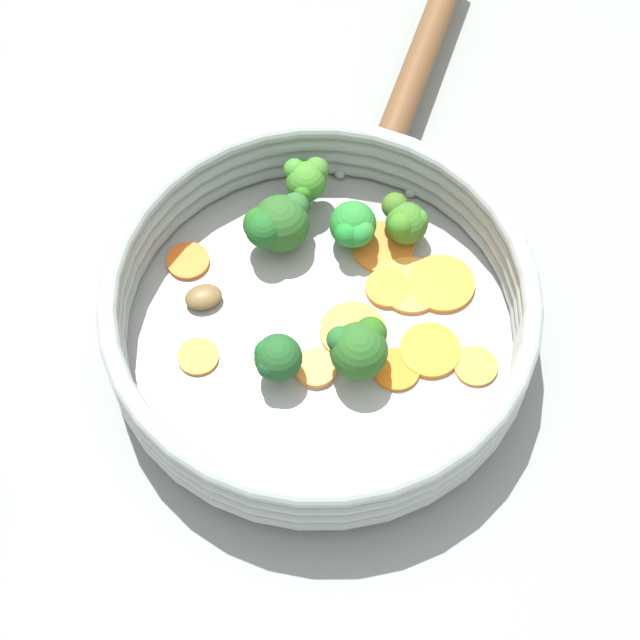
% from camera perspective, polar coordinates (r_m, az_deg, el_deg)
% --- Properties ---
extents(ground_plane, '(4.00, 4.00, 0.00)m').
position_cam_1_polar(ground_plane, '(0.77, 0.00, -1.12)').
color(ground_plane, gray).
extents(skillet, '(0.29, 0.29, 0.02)m').
position_cam_1_polar(skillet, '(0.76, 0.00, -0.84)').
color(skillet, '#939699').
rests_on(skillet, ground_plane).
extents(skillet_rim_wall, '(0.30, 0.30, 0.06)m').
position_cam_1_polar(skillet_rim_wall, '(0.73, 0.00, 0.49)').
color(skillet_rim_wall, '#909C9D').
rests_on(skillet_rim_wall, skillet).
extents(skillet_handle, '(0.22, 0.10, 0.02)m').
position_cam_1_polar(skillet_handle, '(0.90, 5.34, 13.58)').
color(skillet_handle, brown).
rests_on(skillet_handle, skillet).
extents(skillet_rivet_left, '(0.01, 0.01, 0.01)m').
position_cam_1_polar(skillet_rivet_left, '(0.82, 4.86, 6.81)').
color(skillet_rivet_left, '#939694').
rests_on(skillet_rivet_left, skillet).
extents(skillet_rivet_right, '(0.01, 0.01, 0.01)m').
position_cam_1_polar(skillet_rivet_right, '(0.83, 1.07, 7.83)').
color(skillet_rivet_right, '#90929C').
rests_on(skillet_rivet_right, skillet).
extents(carrot_slice_0, '(0.06, 0.06, 0.00)m').
position_cam_1_polar(carrot_slice_0, '(0.78, 4.85, 1.86)').
color(carrot_slice_0, '#F99B37').
rests_on(carrot_slice_0, skillet).
extents(carrot_slice_1, '(0.04, 0.04, 0.00)m').
position_cam_1_polar(carrot_slice_1, '(0.75, -6.51, -1.95)').
color(carrot_slice_1, orange).
rests_on(carrot_slice_1, skillet).
extents(carrot_slice_2, '(0.06, 0.06, 0.00)m').
position_cam_1_polar(carrot_slice_2, '(0.75, 1.77, -0.60)').
color(carrot_slice_2, orange).
rests_on(carrot_slice_2, skillet).
extents(carrot_slice_3, '(0.03, 0.03, 0.01)m').
position_cam_1_polar(carrot_slice_3, '(0.74, -0.24, -2.58)').
color(carrot_slice_3, '#F98C3D').
rests_on(carrot_slice_3, skillet).
extents(carrot_slice_4, '(0.06, 0.06, 0.00)m').
position_cam_1_polar(carrot_slice_4, '(0.78, 6.52, 1.95)').
color(carrot_slice_4, orange).
rests_on(carrot_slice_4, skillet).
extents(carrot_slice_5, '(0.05, 0.05, 0.00)m').
position_cam_1_polar(carrot_slice_5, '(0.77, 3.63, 1.70)').
color(carrot_slice_5, orange).
rests_on(carrot_slice_5, skillet).
extents(carrot_slice_6, '(0.06, 0.06, 0.00)m').
position_cam_1_polar(carrot_slice_6, '(0.79, 3.39, 3.89)').
color(carrot_slice_6, orange).
rests_on(carrot_slice_6, skillet).
extents(carrot_slice_7, '(0.03, 0.03, 0.00)m').
position_cam_1_polar(carrot_slice_7, '(0.79, -7.05, 3.14)').
color(carrot_slice_7, orange).
rests_on(carrot_slice_7, skillet).
extents(carrot_slice_8, '(0.04, 0.04, 0.00)m').
position_cam_1_polar(carrot_slice_8, '(0.74, 4.10, -2.65)').
color(carrot_slice_8, orange).
rests_on(carrot_slice_8, skillet).
extents(carrot_slice_9, '(0.06, 0.06, 0.00)m').
position_cam_1_polar(carrot_slice_9, '(0.75, 5.90, -1.62)').
color(carrot_slice_9, orange).
rests_on(carrot_slice_9, skillet).
extents(carrot_slice_10, '(0.04, 0.04, 0.00)m').
position_cam_1_polar(carrot_slice_10, '(0.75, 8.31, -2.46)').
color(carrot_slice_10, orange).
rests_on(carrot_slice_10, skillet).
extents(broccoli_floret_0, '(0.03, 0.04, 0.04)m').
position_cam_1_polar(broccoli_floret_0, '(0.72, -2.14, -2.21)').
color(broccoli_floret_0, '#68874C').
rests_on(broccoli_floret_0, skillet).
extents(broccoli_floret_1, '(0.04, 0.04, 0.05)m').
position_cam_1_polar(broccoli_floret_1, '(0.72, 2.09, -1.52)').
color(broccoli_floret_1, '#699153').
rests_on(broccoli_floret_1, skillet).
extents(broccoli_floret_2, '(0.03, 0.04, 0.04)m').
position_cam_1_polar(broccoli_floret_2, '(0.78, 4.42, 5.37)').
color(broccoli_floret_2, '#82B75D').
rests_on(broccoli_floret_2, skillet).
extents(broccoli_floret_3, '(0.04, 0.03, 0.04)m').
position_cam_1_polar(broccoli_floret_3, '(0.79, -0.74, 7.48)').
color(broccoli_floret_3, '#78A15E').
rests_on(broccoli_floret_3, skillet).
extents(broccoli_floret_4, '(0.04, 0.04, 0.04)m').
position_cam_1_polar(broccoli_floret_4, '(0.78, 1.81, 4.97)').
color(broccoli_floret_4, '#608D4A').
rests_on(broccoli_floret_4, skillet).
extents(broccoli_floret_5, '(0.05, 0.04, 0.05)m').
position_cam_1_polar(broccoli_floret_5, '(0.77, -2.35, 5.16)').
color(broccoli_floret_5, '#7CB163').
rests_on(broccoli_floret_5, skillet).
extents(mushroom_piece_0, '(0.03, 0.03, 0.01)m').
position_cam_1_polar(mushroom_piece_0, '(0.77, -6.24, 1.23)').
color(mushroom_piece_0, brown).
rests_on(mushroom_piece_0, skillet).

